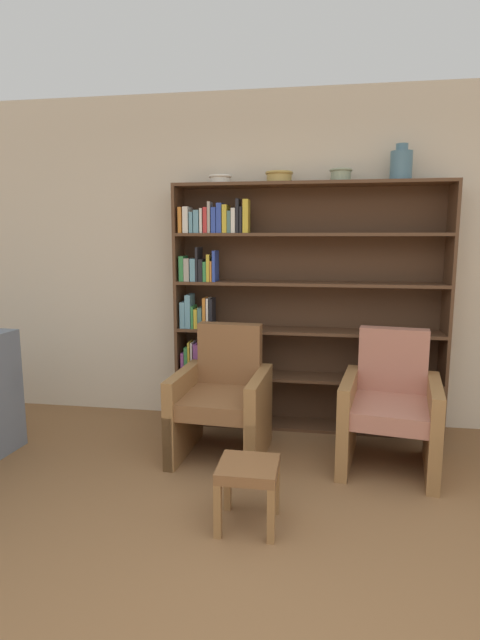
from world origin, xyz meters
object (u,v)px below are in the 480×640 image
at_px(bowl_cream, 220,179).
at_px(vase_tall, 401,165).
at_px(armchair_leather, 223,399).
at_px(bookshelf, 282,308).
at_px(bowl_terracotta, 279,176).
at_px(bowl_copper, 341,175).
at_px(armchair_cushioned, 390,408).
at_px(footstool, 248,476).

xyz_separation_m(bowl_cream, vase_tall, (1.39, 0.00, 0.08)).
bearing_deg(bowl_cream, vase_tall, 0.00).
bearing_deg(armchair_leather, bookshelf, -116.86).
bearing_deg(bookshelf, vase_tall, -1.29).
bearing_deg(vase_tall, bowl_cream, 180.00).
distance_m(bookshelf, bowl_terracotta, 1.04).
bearing_deg(vase_tall, bowl_copper, 180.00).
xyz_separation_m(armchair_leather, armchair_cushioned, (1.18, -0.00, 0.00)).
bearing_deg(armchair_cushioned, armchair_leather, 8.75).
relative_size(bowl_copper, vase_tall, 0.65).
distance_m(armchair_cushioned, footstool, 1.26).
xyz_separation_m(bowl_cream, bowl_copper, (0.95, 0.00, 0.02)).
height_order(armchair_cushioned, footstool, armchair_cushioned).
height_order(bookshelf, armchair_leather, bookshelf).
xyz_separation_m(bowl_cream, armchair_cushioned, (1.31, -0.62, -1.63)).
distance_m(bookshelf, bowl_copper, 1.14).
height_order(bowl_cream, armchair_cushioned, bowl_cream).
bearing_deg(footstool, vase_tall, 58.49).
bearing_deg(armchair_cushioned, bookshelf, -29.97).
distance_m(bookshelf, bowl_cream, 1.15).
bearing_deg(armchair_cushioned, bowl_terracotta, -27.80).
height_order(bowl_copper, footstool, bowl_copper).
distance_m(bowl_terracotta, armchair_cushioned, 1.95).
distance_m(bookshelf, footstool, 1.71).
height_order(bowl_copper, armchair_leather, bowl_copper).
relative_size(bowl_cream, bowl_copper, 1.06).
relative_size(bowl_terracotta, bowl_copper, 1.26).
distance_m(vase_tall, armchair_leather, 2.21).
bearing_deg(armchair_cushioned, footstool, 55.33).
relative_size(bowl_terracotta, footstool, 0.61).
xyz_separation_m(armchair_cushioned, footstool, (-0.86, -0.91, -0.12)).
height_order(bowl_cream, armchair_leather, bowl_cream).
relative_size(bowl_copper, armchair_leather, 0.19).
xyz_separation_m(bowl_cream, footstool, (0.45, -1.53, -1.75)).
distance_m(bowl_copper, footstool, 2.39).
xyz_separation_m(bowl_terracotta, armchair_leather, (-0.34, -0.62, -1.64)).
xyz_separation_m(vase_tall, armchair_leather, (-1.26, -0.62, -1.71)).
height_order(bowl_terracotta, bowl_copper, bowl_copper).
xyz_separation_m(bookshelf, bowl_copper, (0.44, -0.02, 1.05)).
xyz_separation_m(bowl_terracotta, bowl_copper, (0.48, 0.00, 0.01)).
height_order(bookshelf, footstool, bookshelf).
height_order(armchair_leather, armchair_cushioned, same).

